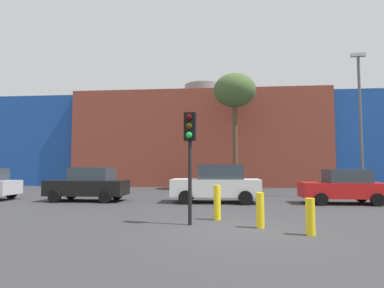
{
  "coord_description": "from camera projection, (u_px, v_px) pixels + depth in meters",
  "views": [
    {
      "loc": [
        -0.45,
        -9.22,
        1.83
      ],
      "look_at": [
        -2.32,
        10.69,
        3.23
      ],
      "focal_mm": 29.65,
      "sensor_mm": 36.0,
      "label": 1
    }
  ],
  "objects": [
    {
      "name": "ground_plane",
      "position": [
        238.0,
        231.0,
        8.99
      ],
      "size": [
        200.0,
        200.0,
        0.0
      ],
      "primitive_type": "plane",
      "color": "#38383A"
    },
    {
      "name": "parked_car_1",
      "position": [
        89.0,
        184.0,
        16.63
      ],
      "size": [
        4.07,
        2.0,
        1.76
      ],
      "rotation": [
        0.0,
        0.0,
        3.14
      ],
      "color": "black",
      "rests_on": "ground_plane"
    },
    {
      "name": "bare_tree_0",
      "position": [
        235.0,
        92.0,
        24.78
      ],
      "size": [
        3.3,
        3.3,
        9.07
      ],
      "color": "brown",
      "rests_on": "ground_plane"
    },
    {
      "name": "traffic_light_island",
      "position": [
        190.0,
        142.0,
        10.01
      ],
      "size": [
        0.38,
        0.38,
        3.53
      ],
      "rotation": [
        0.0,
        0.0,
        -1.68
      ],
      "color": "black",
      "rests_on": "ground_plane"
    },
    {
      "name": "bollard_yellow_0",
      "position": [
        310.0,
        217.0,
        8.4
      ],
      "size": [
        0.24,
        0.24,
        0.97
      ],
      "primitive_type": "cylinder",
      "color": "yellow",
      "rests_on": "ground_plane"
    },
    {
      "name": "parked_car_2",
      "position": [
        217.0,
        184.0,
        16.01
      ],
      "size": [
        4.41,
        2.16,
        1.91
      ],
      "rotation": [
        0.0,
        0.0,
        3.14
      ],
      "color": "white",
      "rests_on": "ground_plane"
    },
    {
      "name": "street_lamp",
      "position": [
        360.0,
        115.0,
        18.38
      ],
      "size": [
        0.8,
        0.24,
        8.46
      ],
      "color": "#59595E",
      "rests_on": "ground_plane"
    },
    {
      "name": "bollard_yellow_2",
      "position": [
        260.0,
        210.0,
        9.39
      ],
      "size": [
        0.24,
        0.24,
        1.04
      ],
      "primitive_type": "cylinder",
      "color": "yellow",
      "rests_on": "ground_plane"
    },
    {
      "name": "building_backdrop",
      "position": [
        203.0,
        143.0,
        34.48
      ],
      "size": [
        38.59,
        13.83,
        10.7
      ],
      "color": "brown",
      "rests_on": "ground_plane"
    },
    {
      "name": "bollard_yellow_1",
      "position": [
        217.0,
        202.0,
        10.81
      ],
      "size": [
        0.24,
        0.24,
        1.18
      ],
      "primitive_type": "cylinder",
      "color": "yellow",
      "rests_on": "ground_plane"
    },
    {
      "name": "parked_car_3",
      "position": [
        343.0,
        187.0,
        15.42
      ],
      "size": [
        3.86,
        1.9,
        1.67
      ],
      "rotation": [
        0.0,
        0.0,
        3.14
      ],
      "color": "red",
      "rests_on": "ground_plane"
    }
  ]
}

